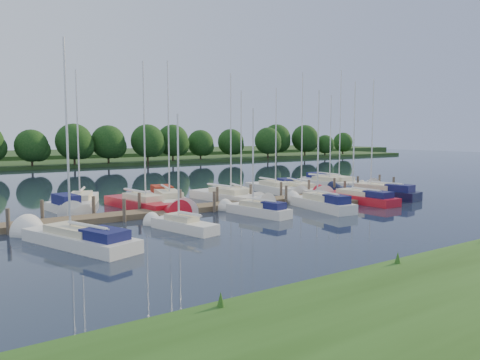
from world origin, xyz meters
TOP-DOWN VIEW (x-y plane):
  - ground at (0.00, 0.00)m, footprint 260.00×260.00m
  - dock at (0.00, 7.31)m, footprint 40.00×6.00m
  - mooring_pilings at (0.00, 8.43)m, footprint 38.24×2.84m
  - far_shore at (0.00, 75.00)m, footprint 180.00×30.00m
  - distant_hill at (0.00, 100.00)m, footprint 220.00×40.00m
  - treeline at (0.28, 62.40)m, footprint 147.27×9.52m
  - motorboat at (-13.07, 12.71)m, footprint 2.24×5.71m
  - sailboat_n_2 at (-11.46, 14.90)m, footprint 4.92×8.96m
  - sailboat_n_3 at (-7.56, 11.01)m, footprint 3.44×9.59m
  - sailboat_n_4 at (-4.93, 12.03)m, footprint 4.18×9.87m
  - sailboat_n_5 at (0.39, 10.77)m, footprint 3.33×9.27m
  - sailboat_n_6 at (2.40, 11.90)m, footprint 3.43×8.20m
  - sailboat_n_7 at (7.79, 13.60)m, footprint 2.60×8.69m
  - sailboat_n_8 at (9.81, 11.96)m, footprint 4.66×10.01m
  - sailboat_n_9 at (15.71, 13.85)m, footprint 3.26×8.41m
  - sailboat_n_10 at (17.21, 13.99)m, footprint 3.21×10.85m
  - sailboat_s_0 at (-15.43, 1.72)m, footprint 4.63×9.08m
  - sailboat_s_1 at (-8.88, 1.97)m, footprint 2.50×5.84m
  - sailboat_s_2 at (-1.71, 3.77)m, footprint 2.48×6.38m
  - sailboat_s_3 at (4.08, 3.00)m, footprint 2.61×7.65m
  - sailboat_s_4 at (9.49, 4.11)m, footprint 2.17×8.59m
  - sailboat_s_5 at (13.43, 5.26)m, footprint 3.61×9.12m

SIDE VIEW (x-z plane):
  - ground at x=0.00m, z-range 0.00..0.00m
  - dock at x=0.00m, z-range 0.00..0.40m
  - sailboat_n_6 at x=2.40m, z-range -4.87..5.41m
  - sailboat_s_1 at x=-8.88m, z-range -3.52..4.08m
  - sailboat_n_7 at x=7.79m, z-range -5.24..5.80m
  - sailboat_n_2 at x=-11.46m, z-range -5.50..6.05m
  - sailboat_n_5 at x=0.39m, z-range -5.57..6.13m
  - sailboat_n_9 at x=15.71m, z-range -5.07..5.63m
  - sailboat_n_3 at x=-7.56m, z-range -5.76..6.33m
  - far_shore at x=0.00m, z-range 0.00..0.60m
  - sailboat_n_8 at x=9.81m, z-range -5.94..6.57m
  - sailboat_s_0 at x=-15.43m, z-range -5.42..6.06m
  - sailboat_s_4 at x=9.49m, z-range -5.14..5.79m
  - sailboat_s_2 at x=-1.71m, z-range -3.80..4.45m
  - sailboat_n_10 at x=17.21m, z-range -6.46..7.13m
  - sailboat_n_4 at x=-4.93m, z-range -5.88..6.56m
  - sailboat_s_5 at x=13.43m, z-range -5.46..6.15m
  - sailboat_s_3 at x=4.08m, z-range -4.62..5.31m
  - motorboat at x=-13.07m, z-range -0.52..1.24m
  - mooring_pilings at x=0.00m, z-range -0.40..1.60m
  - distant_hill at x=0.00m, z-range 0.00..1.40m
  - treeline at x=0.28m, z-range -0.15..8.07m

